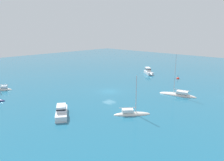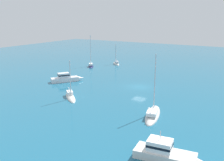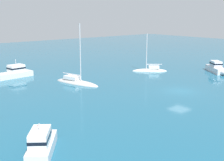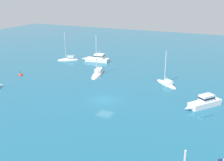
% 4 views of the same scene
% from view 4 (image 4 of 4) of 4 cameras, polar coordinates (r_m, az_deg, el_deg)
% --- Properties ---
extents(ground_plane, '(160.00, 160.00, 0.00)m').
position_cam_4_polar(ground_plane, '(47.10, -1.47, -4.02)').
color(ground_plane, '#1E607F').
extents(sailboat, '(8.00, 3.73, 9.18)m').
position_cam_4_polar(sailboat, '(61.03, -2.93, 1.36)').
color(sailboat, silver).
rests_on(sailboat, ground).
extents(launch, '(2.85, 7.48, 2.90)m').
position_cam_4_polar(launch, '(71.80, -3.04, 4.47)').
color(launch, silver).
rests_on(launch, ground).
extents(powerboat_1, '(6.54, 5.31, 1.92)m').
position_cam_4_polar(powerboat_1, '(46.63, 18.14, -4.24)').
color(powerboat_1, white).
rests_on(powerboat_1, ground).
extents(yacht_1, '(5.02, 5.47, 7.05)m').
position_cam_4_polar(yacht_1, '(55.59, 10.98, -0.66)').
color(yacht_1, silver).
rests_on(yacht_1, ground).
extents(sailboat_2, '(3.88, 5.20, 7.80)m').
position_cam_4_polar(sailboat_2, '(73.85, -8.88, 4.17)').
color(sailboat_2, silver).
rests_on(sailboat_2, ground).
extents(channel_buoy, '(0.89, 0.89, 1.48)m').
position_cam_4_polar(channel_buoy, '(63.43, -18.03, 1.01)').
color(channel_buoy, red).
rests_on(channel_buoy, ground).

